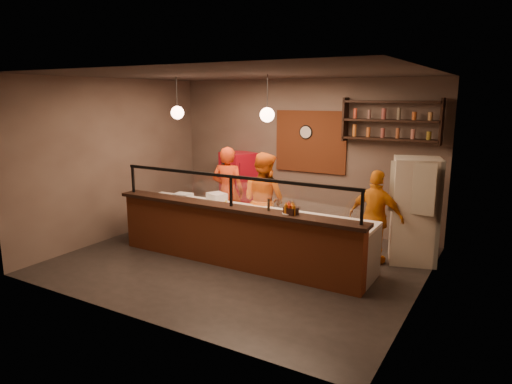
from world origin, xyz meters
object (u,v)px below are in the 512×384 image
Objects in this scene: red_cooler at (239,188)px; pizza_dough at (267,211)px; wall_clock at (306,132)px; fridge at (415,211)px; cook_right at (376,217)px; cook_mid at (264,201)px; condiment_caddy at (291,211)px; pepper_mill at (269,205)px; cook_left at (228,192)px.

red_cooler is 2.65m from pizza_dough.
fridge is at bearing -20.75° from wall_clock.
cook_right is at bearing 5.15° from red_cooler.
cook_mid reaches higher than red_cooler.
cook_right reaches higher than red_cooler.
wall_clock reaches higher than red_cooler.
condiment_caddy is (0.70, -0.49, 0.21)m from pizza_dough.
pizza_dough is (1.80, -1.94, 0.10)m from red_cooler.
pizza_dough is 0.60m from pepper_mill.
condiment_caddy is (2.50, -2.43, 0.31)m from red_cooler.
cook_right is 8.30× the size of condiment_caddy.
pizza_dough is at bearing 32.16° from cook_right.
wall_clock is at bearing -143.87° from cook_left.
condiment_caddy is at bearing -21.92° from red_cooler.
wall_clock is 2.01m from red_cooler.
fridge is at bearing 13.22° from red_cooler.
wall_clock is 2.92m from fridge.
pizza_dough is 2.54× the size of condiment_caddy.
fridge is 9.60× the size of pepper_mill.
pepper_mill is (0.29, -0.46, 0.25)m from pizza_dough.
fridge is at bearing 42.53° from pepper_mill.
wall_clock is at bearing 33.87° from red_cooler.
wall_clock reaches higher than fridge.
wall_clock reaches higher than pizza_dough.
cook_left is 1.70m from pizza_dough.
pepper_mill is at bearing -57.77° from pizza_dough.
wall_clock is 2.56m from pizza_dough.
pizza_dough is at bearing 122.23° from pepper_mill.
cook_right is at bearing 55.03° from condiment_caddy.
pepper_mill reaches higher than pizza_dough.
pizza_dough is at bearing -166.05° from fridge.
red_cooler is at bearing 131.06° from pepper_mill.
red_cooler is at bearing -32.08° from cook_mid.
red_cooler reaches higher than pepper_mill.
cook_mid is 2.08m from cook_right.
pepper_mill is at bearing 127.65° from cook_left.
cook_left is 1.08m from red_cooler.
cook_mid is (-0.11, -1.62, -1.18)m from wall_clock.
red_cooler is (-1.51, -0.31, -1.30)m from wall_clock.
cook_left is (-1.13, -1.32, -1.17)m from wall_clock.
red_cooler is (-3.46, 1.06, -0.02)m from cook_right.
cook_right is 8.58× the size of pepper_mill.
cook_left is 1.16× the size of red_cooler.
pepper_mill is (-1.92, -1.76, 0.24)m from fridge.
cook_mid reaches higher than cook_right.
fridge is at bearing 172.57° from cook_left.
cook_mid is 0.75m from pizza_dough.
cook_mid is at bearing -94.04° from wall_clock.
cook_right reaches higher than pepper_mill.
cook_mid is 2.70m from fridge.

